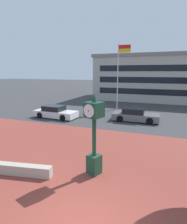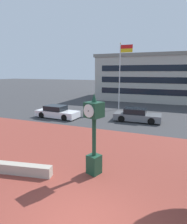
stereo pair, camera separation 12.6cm
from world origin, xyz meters
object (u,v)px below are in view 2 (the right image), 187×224
object	(u,v)px
street_clock	(94,134)
car_street_near	(57,112)
car_street_mid	(137,115)
civic_building	(175,77)
flagpole_primary	(121,71)

from	to	relation	value
street_clock	car_street_near	xyz separation A→B (m)	(-7.86, 9.13, -1.39)
street_clock	car_street_mid	distance (m)	10.84
car_street_near	car_street_mid	distance (m)	8.24
civic_building	street_clock	bearing A→B (deg)	-97.36
car_street_near	flagpole_primary	size ratio (longest dim) A/B	0.57
car_street_mid	car_street_near	bearing A→B (deg)	-80.16
flagpole_primary	civic_building	size ratio (longest dim) A/B	0.32
street_clock	flagpole_primary	bearing A→B (deg)	119.33
flagpole_primary	car_street_mid	bearing A→B (deg)	-60.19
street_clock	car_street_mid	world-z (taller)	street_clock
flagpole_primary	car_street_near	bearing A→B (deg)	-126.40
flagpole_primary	civic_building	bearing A→B (deg)	62.52
car_street_near	flagpole_primary	bearing A→B (deg)	146.74
car_street_mid	flagpole_primary	world-z (taller)	flagpole_primary
car_street_near	car_street_mid	world-z (taller)	same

